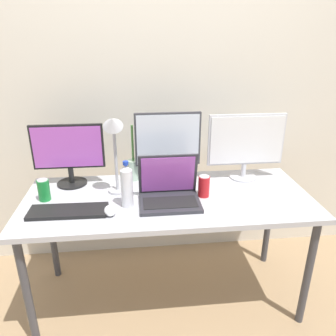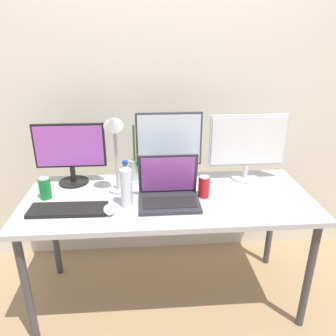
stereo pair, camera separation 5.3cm
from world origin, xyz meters
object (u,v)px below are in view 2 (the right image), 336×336
Objects in this scene: work_desk at (168,206)px; keyboard_main at (68,210)px; monitor_center at (169,144)px; bamboo_vase at (135,168)px; soda_can_by_laptop at (204,187)px; monitor_right at (248,144)px; water_bottle at (126,185)px; laptop_silver at (168,191)px; monitor_left at (70,151)px; desk_lamp at (114,139)px; mouse_by_keyboard at (109,210)px; soda_can_near_keyboard at (45,188)px.

keyboard_main is at bearing -166.47° from work_desk.
monitor_center reaches higher than bamboo_vase.
work_desk is 13.20× the size of soda_can_by_laptop.
monitor_right is 1.14m from keyboard_main.
water_bottle is (-0.75, -0.30, -0.12)m from monitor_right.
work_desk is 0.14m from laptop_silver.
monitor_left is at bearing 158.17° from work_desk.
monitor_right is 0.82m from water_bottle.
desk_lamp is (-0.32, -0.17, 0.09)m from monitor_center.
laptop_silver is at bearing 10.03° from mouse_by_keyboard.
keyboard_main is at bearing -46.44° from soda_can_near_keyboard.
soda_can_by_laptop is 0.25× the size of desk_lamp.
soda_can_near_keyboard is at bearing 172.74° from laptop_silver.
monitor_right is at bearing -1.03° from monitor_left.
mouse_by_keyboard is at bearing -161.66° from laptop_silver.
keyboard_main is 0.76m from soda_can_by_laptop.
laptop_silver is at bearing -92.73° from work_desk.
desk_lamp reaches higher than keyboard_main.
monitor_center is 0.77m from soda_can_near_keyboard.
soda_can_by_laptop is (0.21, 0.04, 0.00)m from laptop_silver.
monitor_right is 0.83m from desk_lamp.
monitor_right is at bearing 22.43° from work_desk.
laptop_silver is 2.66× the size of soda_can_by_laptop.
keyboard_main is 3.26× the size of soda_can_near_keyboard.
soda_can_near_keyboard is (-0.38, 0.20, 0.04)m from mouse_by_keyboard.
monitor_center is at bearing 27.84° from desk_lamp.
water_bottle is at bearing -42.37° from monitor_left.
water_bottle is 0.73× the size of bamboo_vase.
mouse_by_keyboard is (-0.84, -0.38, -0.22)m from monitor_right.
monitor_center is 1.33× the size of laptop_silver.
desk_lamp reaches higher than water_bottle.
monitor_right is 4.59× the size of mouse_by_keyboard.
water_bottle reaches higher than soda_can_near_keyboard.
desk_lamp reaches higher than bamboo_vase.
bamboo_vase is (0.39, 0.03, -0.14)m from monitor_left.
soda_can_near_keyboard reaches higher than mouse_by_keyboard.
water_bottle is at bearing -170.48° from soda_can_by_laptop.
monitor_left is 0.87× the size of desk_lamp.
mouse_by_keyboard is at bearing -164.36° from soda_can_by_laptop.
soda_can_by_laptop is (-0.31, -0.23, -0.18)m from monitor_right.
desk_lamp is (0.29, -0.18, 0.13)m from monitor_left.
mouse_by_keyboard is 0.16m from water_bottle.
laptop_silver is (-0.03, -0.28, -0.19)m from monitor_center.
desk_lamp reaches higher than monitor_left.
monitor_left is at bearing 59.32° from soda_can_near_keyboard.
laptop_silver is 0.21m from soda_can_by_laptop.
monitor_center is 0.42m from water_bottle.
laptop_silver is at bearing -152.68° from monitor_right.
work_desk is at bearing 18.23° from mouse_by_keyboard.
work_desk is 3.87× the size of monitor_left.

